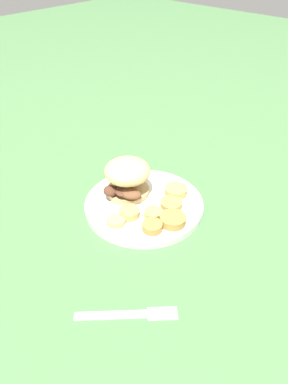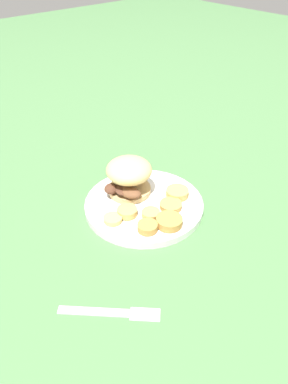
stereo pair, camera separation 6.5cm
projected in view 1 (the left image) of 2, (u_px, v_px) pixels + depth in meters
ground_plane at (144, 208)px, 0.81m from camera, size 4.00×4.00×0.00m
dinner_plate at (144, 204)px, 0.80m from camera, size 0.25×0.25×0.02m
sandwich at (128, 177)px, 0.80m from camera, size 0.13×0.11×0.08m
potato_round_0 at (171, 203)px, 0.79m from camera, size 0.05×0.05×0.01m
potato_round_1 at (129, 213)px, 0.76m from camera, size 0.04×0.04×0.01m
potato_round_2 at (116, 221)px, 0.74m from camera, size 0.04×0.04×0.01m
potato_round_3 at (176, 191)px, 0.82m from camera, size 0.05×0.05×0.01m
potato_round_4 at (173, 220)px, 0.74m from camera, size 0.05×0.05×0.02m
potato_round_5 at (152, 226)px, 0.72m from camera, size 0.04×0.04×0.01m
potato_round_6 at (153, 213)px, 0.76m from camera, size 0.04×0.04×0.01m
fork at (128, 314)px, 0.59m from camera, size 0.13×0.13×0.00m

